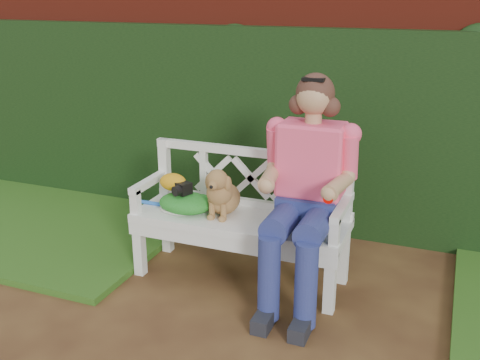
% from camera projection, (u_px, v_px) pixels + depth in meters
% --- Properties ---
extents(ground, '(60.00, 60.00, 0.00)m').
position_uv_depth(ground, '(257.00, 334.00, 3.41)').
color(ground, '#3C2113').
extents(brick_wall, '(10.00, 0.30, 2.20)m').
position_uv_depth(brick_wall, '(335.00, 100.00, 4.72)').
color(brick_wall, maroon).
rests_on(brick_wall, ground).
extents(ivy_hedge, '(10.00, 0.18, 1.70)m').
position_uv_depth(ivy_hedge, '(327.00, 135.00, 4.61)').
color(ivy_hedge, '#1B3512').
rests_on(ivy_hedge, ground).
extents(grass_left, '(2.60, 2.00, 0.05)m').
position_uv_depth(grass_left, '(39.00, 220.00, 5.03)').
color(grass_left, '#1F5610').
rests_on(grass_left, ground).
extents(garden_bench, '(1.63, 0.75, 0.48)m').
position_uv_depth(garden_bench, '(240.00, 248.00, 3.99)').
color(garden_bench, white).
rests_on(garden_bench, ground).
extents(seated_woman, '(0.90, 1.02, 1.52)m').
position_uv_depth(seated_woman, '(308.00, 189.00, 3.64)').
color(seated_woman, '#E25375').
rests_on(seated_woman, ground).
extents(dog, '(0.25, 0.33, 0.36)m').
position_uv_depth(dog, '(222.00, 190.00, 3.89)').
color(dog, '#984F2C').
rests_on(dog, garden_bench).
extents(tennis_racket, '(0.63, 0.34, 0.03)m').
position_uv_depth(tennis_racket, '(177.00, 207.00, 4.05)').
color(tennis_racket, silver).
rests_on(tennis_racket, garden_bench).
extents(green_bag, '(0.46, 0.39, 0.13)m').
position_uv_depth(green_bag, '(186.00, 202.00, 3.99)').
color(green_bag, '#2E7A2F').
rests_on(green_bag, garden_bench).
extents(camera_item, '(0.15, 0.13, 0.08)m').
position_uv_depth(camera_item, '(182.00, 188.00, 3.96)').
color(camera_item, black).
rests_on(camera_item, green_bag).
extents(baseball_glove, '(0.20, 0.15, 0.13)m').
position_uv_depth(baseball_glove, '(173.00, 182.00, 4.01)').
color(baseball_glove, orange).
rests_on(baseball_glove, green_bag).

